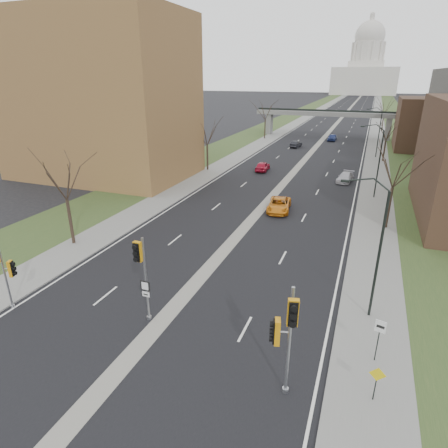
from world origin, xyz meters
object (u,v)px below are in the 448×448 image
Objects in this scene: signal_pole_left at (4,266)px; car_left_near at (263,166)px; car_right_mid at (345,177)px; car_left_far at (296,144)px; signal_pole_right at (286,329)px; speed_limit_sign at (379,333)px; car_right_far at (332,137)px; signal_pole_median at (142,266)px; car_right_near at (279,205)px; warning_sign at (377,379)px.

car_left_near is at bearing 62.02° from signal_pole_left.
car_left_near is at bearing 178.22° from car_right_mid.
car_left_near is at bearing 95.54° from car_left_far.
signal_pole_right reaches higher than speed_limit_sign.
signal_pole_right is 77.32m from car_right_far.
car_right_mid is at bearing 167.35° from car_left_near.
signal_pole_median reaches higher than car_left_far.
car_left_far is 40.57m from car_right_near.
car_right_near is at bearing 112.82° from warning_sign.
car_right_near is at bearing -89.82° from car_right_far.
car_left_near is 0.98× the size of car_right_mid.
car_left_far is (-11.97, 65.41, -3.08)m from signal_pole_right.
speed_limit_sign reaches higher than car_right_near.
car_right_far is (-5.64, 36.43, 0.11)m from car_right_mid.
car_right_near is 16.43m from car_right_mid.
car_right_far is at bearing -104.45° from car_left_near.
warning_sign is (4.03, 1.14, -2.43)m from signal_pole_right.
signal_pole_median is at bearing -9.11° from signal_pole_left.
car_right_mid is 36.86m from car_right_far.
car_right_near is at bearing 88.33° from signal_pole_right.
signal_pole_median reaches higher than warning_sign.
warning_sign is at bearing -76.88° from speed_limit_sign.
signal_pole_median is 13.28m from warning_sign.
car_right_far reaches higher than car_right_mid.
signal_pole_right is 4.84m from warning_sign.
signal_pole_right reaches higher than car_right_far.
signal_pole_left reaches higher than warning_sign.
speed_limit_sign reaches higher than car_left_far.
signal_pole_right is (8.94, -2.57, -0.07)m from signal_pole_median.
car_right_far is at bearing 79.10° from signal_pole_right.
signal_pole_left is 0.83× the size of signal_pole_right.
car_right_near reaches higher than car_right_mid.
car_right_mid is (17.41, 39.95, -2.47)m from signal_pole_left.
warning_sign is 0.42× the size of car_right_far.
signal_pole_median is 13.23m from speed_limit_sign.
signal_pole_right is at bearing -85.20° from car_right_far.
car_left_near is at bearing 95.39° from signal_pole_median.
car_right_far is (-9.91, 73.14, -1.06)m from speed_limit_sign.
signal_pole_median is 1.23× the size of car_right_far.
signal_pole_median is 39.15m from car_right_mid.
signal_pole_right is 66.57m from car_left_far.
signal_pole_right is at bearing 108.16° from car_left_far.
warning_sign is 44.94m from car_left_near.
signal_pole_median is 1.23× the size of car_right_mid.
car_right_near is (2.84, 22.70, -3.11)m from signal_pole_median.
car_right_mid is at bearing 110.61° from speed_limit_sign.
car_right_far is at bearing 82.73° from car_right_near.
speed_limit_sign reaches higher than car_right_far.
car_left_near is at bearing 91.49° from signal_pole_right.
signal_pole_median is (8.68, 1.91, 0.70)m from signal_pole_left.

